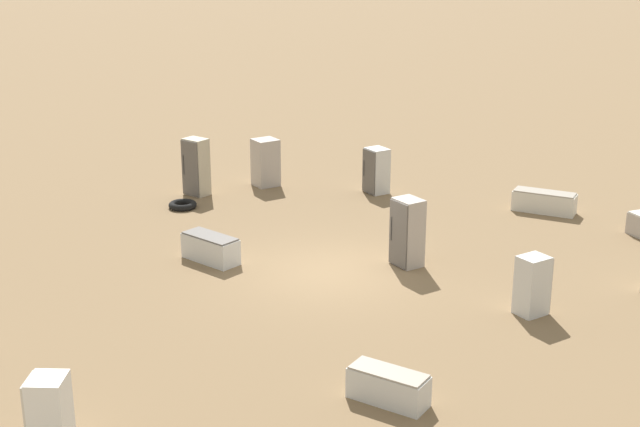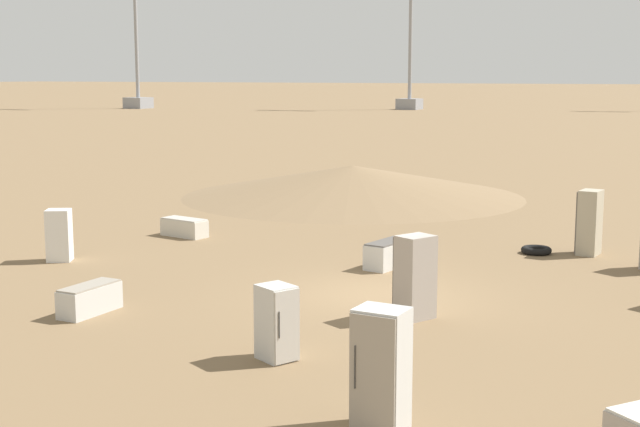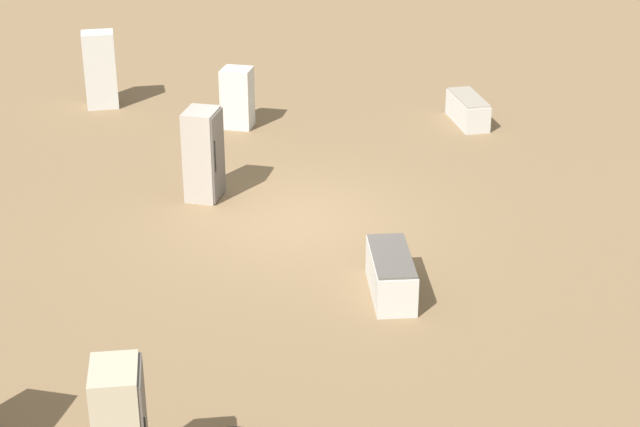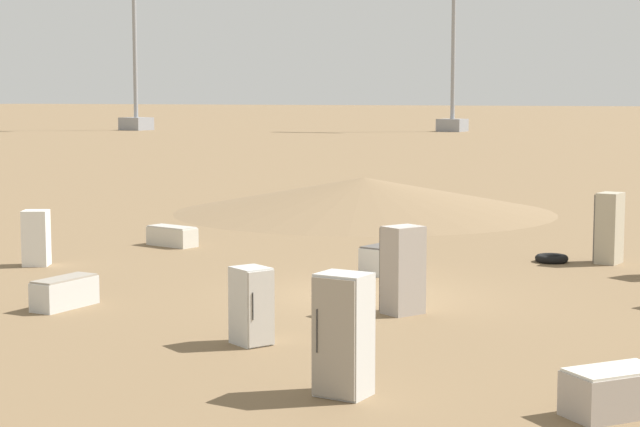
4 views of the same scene
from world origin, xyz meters
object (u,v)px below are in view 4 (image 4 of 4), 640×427
at_px(discarded_fridge_5, 343,335).
at_px(power_pylon_1, 453,66).
at_px(discarded_fridge_6, 36,238).
at_px(discarded_fridge_10, 387,258).
at_px(discarded_fridge_4, 615,392).
at_px(discarded_fridge_1, 172,236).
at_px(discarded_fridge_0, 402,270).
at_px(discarded_fridge_3, 65,293).
at_px(discarded_fridge_2, 252,306).
at_px(discarded_fridge_8, 609,228).
at_px(power_pylon_2, 135,64).
at_px(scrap_tire, 552,258).

bearing_deg(discarded_fridge_5, power_pylon_1, -67.34).
xyz_separation_m(discarded_fridge_6, discarded_fridge_10, (-8.58, -3.48, -0.38)).
xyz_separation_m(power_pylon_1, discarded_fridge_4, (-48.28, 114.03, -8.06)).
bearing_deg(discarded_fridge_6, discarded_fridge_1, 49.67).
bearing_deg(discarded_fridge_0, discarded_fridge_3, 138.98).
relative_size(discarded_fridge_0, discarded_fridge_3, 1.19).
height_order(discarded_fridge_0, discarded_fridge_2, discarded_fridge_0).
xyz_separation_m(discarded_fridge_0, discarded_fridge_3, (6.50, 2.89, -0.58)).
distance_m(discarded_fridge_8, discarded_fridge_10, 6.23).
height_order(discarded_fridge_6, discarded_fridge_8, discarded_fridge_8).
distance_m(discarded_fridge_1, discarded_fridge_5, 16.82).
relative_size(discarded_fridge_3, discarded_fridge_10, 0.90).
distance_m(discarded_fridge_0, discarded_fridge_1, 11.77).
height_order(power_pylon_1, discarded_fridge_10, power_pylon_1).
bearing_deg(discarded_fridge_2, discarded_fridge_10, -146.55).
bearing_deg(discarded_fridge_0, discarded_fridge_10, 53.75).
xyz_separation_m(power_pylon_1, discarded_fridge_6, (-31.66, 107.95, -7.66)).
height_order(power_pylon_2, discarded_fridge_3, power_pylon_2).
bearing_deg(discarded_fridge_10, discarded_fridge_8, -128.75).
xyz_separation_m(discarded_fridge_4, scrap_tire, (4.87, -13.23, -0.23)).
xyz_separation_m(discarded_fridge_2, scrap_tire, (-1.90, -12.03, -0.60)).
xyz_separation_m(discarded_fridge_1, discarded_fridge_3, (-3.71, 8.72, 0.03)).
bearing_deg(discarded_fridge_10, discarded_fridge_4, 138.41).
bearing_deg(discarded_fridge_10, discarded_fridge_0, 127.11).
xyz_separation_m(discarded_fridge_0, discarded_fridge_8, (-2.05, -8.77, 0.04)).
bearing_deg(power_pylon_1, discarded_fridge_0, 111.41).
bearing_deg(discarded_fridge_0, discarded_fridge_5, -138.58).
bearing_deg(discarded_fridge_2, power_pylon_2, -115.58).
xyz_separation_m(discarded_fridge_0, discarded_fridge_6, (11.08, -1.07, -0.17)).
xyz_separation_m(discarded_fridge_1, discarded_fridge_10, (-7.72, 1.28, 0.06)).
bearing_deg(discarded_fridge_10, discarded_fridge_2, 106.95).
distance_m(discarded_fridge_2, discarded_fridge_3, 5.36).
xyz_separation_m(power_pylon_1, discarded_fridge_5, (-44.50, 114.99, -7.47)).
relative_size(discarded_fridge_1, discarded_fridge_4, 1.05).
distance_m(power_pylon_2, discarded_fridge_10, 119.97).
bearing_deg(discarded_fridge_3, discarded_fridge_0, 24.54).
xyz_separation_m(power_pylon_1, discarded_fridge_3, (-36.24, 111.91, -8.07)).
height_order(discarded_fridge_6, scrap_tire, discarded_fridge_6).
xyz_separation_m(discarded_fridge_2, discarded_fridge_10, (1.26, -8.36, -0.34)).
distance_m(discarded_fridge_4, discarded_fridge_10, 12.49).
height_order(discarded_fridge_3, discarded_fridge_8, discarded_fridge_8).
xyz_separation_m(discarded_fridge_3, discarded_fridge_8, (-8.55, -11.66, 0.63)).
relative_size(discarded_fridge_1, scrap_tire, 1.86).
bearing_deg(discarded_fridge_1, scrap_tire, -68.56).
bearing_deg(power_pylon_1, power_pylon_2, 20.96).
bearing_deg(discarded_fridge_2, discarded_fridge_5, 79.08).
relative_size(discarded_fridge_4, scrap_tire, 1.77).
bearing_deg(discarded_fridge_4, power_pylon_1, -30.85).
xyz_separation_m(discarded_fridge_6, discarded_fridge_8, (-13.12, -7.70, 0.21)).
height_order(discarded_fridge_0, discarded_fridge_8, discarded_fridge_8).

